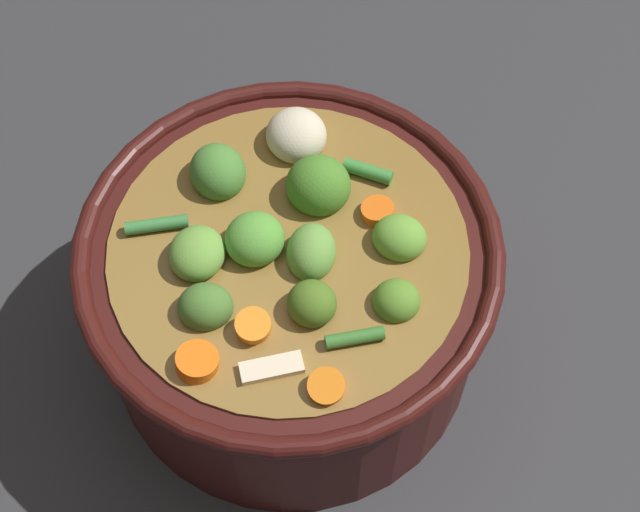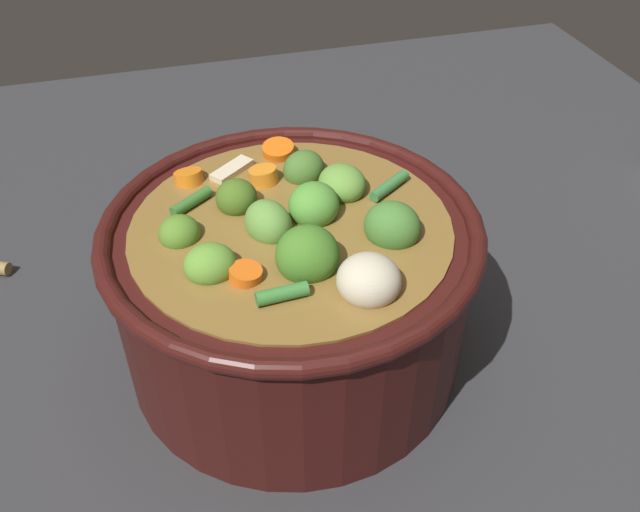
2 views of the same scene
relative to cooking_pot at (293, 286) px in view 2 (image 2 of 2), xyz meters
name	(u,v)px [view 2 (image 2 of 2)]	position (x,y,z in m)	size (l,w,h in m)	color
ground_plane	(295,350)	(0.00, 0.00, -0.07)	(1.10, 1.10, 0.00)	#2D2D30
cooking_pot	(293,286)	(0.00, 0.00, 0.00)	(0.26, 0.26, 0.15)	#38110F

